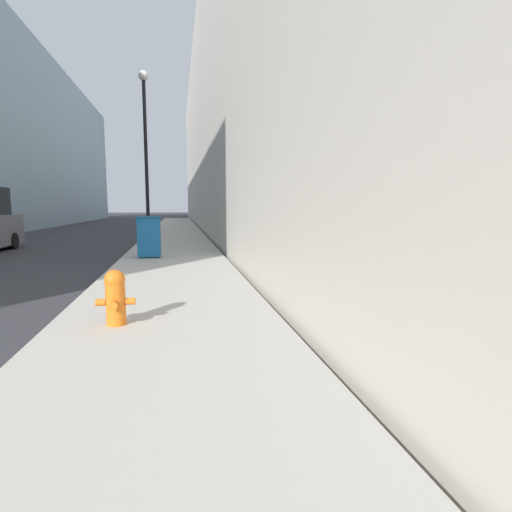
{
  "coord_description": "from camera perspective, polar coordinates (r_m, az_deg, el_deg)",
  "views": [
    {
      "loc": [
        5.1,
        -3.08,
        1.67
      ],
      "look_at": [
        9.31,
        18.51,
        -1.11
      ],
      "focal_mm": 28.0,
      "sensor_mm": 36.0,
      "label": 1
    }
  ],
  "objects": [
    {
      "name": "sidewalk_right",
      "position": [
        21.14,
        -11.45,
        2.72
      ],
      "size": [
        3.05,
        60.0,
        0.14
      ],
      "color": "#B7B2A8",
      "rests_on": "ground"
    },
    {
      "name": "building_right_stone",
      "position": [
        30.55,
        3.47,
        17.77
      ],
      "size": [
        12.0,
        60.0,
        14.56
      ],
      "color": "beige",
      "rests_on": "ground"
    },
    {
      "name": "fire_hydrant",
      "position": [
        5.44,
        -19.45,
        -5.41
      ],
      "size": [
        0.49,
        0.37,
        0.72
      ],
      "color": "orange",
      "rests_on": "sidewalk_right"
    },
    {
      "name": "trash_bin",
      "position": [
        12.31,
        -15.02,
        2.74
      ],
      "size": [
        0.67,
        0.7,
        1.22
      ],
      "color": "#19609E",
      "rests_on": "sidewalk_right"
    },
    {
      "name": "lamppost",
      "position": [
        16.14,
        -15.48,
        14.94
      ],
      "size": [
        0.37,
        0.37,
        6.48
      ],
      "color": "black",
      "rests_on": "sidewalk_right"
    }
  ]
}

